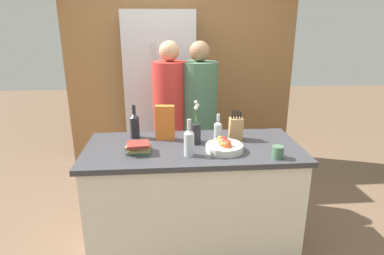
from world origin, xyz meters
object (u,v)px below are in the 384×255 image
(fruit_bowl, at_px, (225,146))
(book_stack, at_px, (139,148))
(knife_block, at_px, (236,128))
(bottle_wine, at_px, (218,130))
(refrigerator, at_px, (161,97))
(flower_vase, at_px, (196,131))
(cereal_box, at_px, (165,123))
(bottle_vinegar, at_px, (189,142))
(coffee_mug, at_px, (278,152))
(bottle_oil, at_px, (135,125))
(person_in_blue, at_px, (199,116))
(person_at_sink, at_px, (171,116))

(fruit_bowl, relative_size, book_stack, 1.48)
(knife_block, relative_size, bottle_wine, 1.16)
(refrigerator, height_order, bottle_wine, refrigerator)
(book_stack, bearing_deg, flower_vase, 19.02)
(cereal_box, bearing_deg, bottle_vinegar, -64.63)
(flower_vase, distance_m, bottle_wine, 0.20)
(coffee_mug, distance_m, bottle_oil, 1.15)
(cereal_box, bearing_deg, fruit_bowl, -33.58)
(person_in_blue, bearing_deg, bottle_vinegar, -110.75)
(coffee_mug, bearing_deg, person_at_sink, 125.54)
(book_stack, distance_m, bottle_oil, 0.34)
(flower_vase, relative_size, cereal_box, 1.24)
(flower_vase, height_order, bottle_oil, flower_vase)
(person_at_sink, bearing_deg, cereal_box, -96.08)
(person_at_sink, bearing_deg, fruit_bowl, -66.86)
(fruit_bowl, distance_m, bottle_oil, 0.77)
(coffee_mug, height_order, person_at_sink, person_at_sink)
(knife_block, height_order, bottle_oil, bottle_oil)
(refrigerator, relative_size, person_in_blue, 1.18)
(flower_vase, bearing_deg, refrigerator, 101.74)
(knife_block, height_order, coffee_mug, knife_block)
(refrigerator, relative_size, knife_block, 7.60)
(flower_vase, distance_m, book_stack, 0.46)
(fruit_bowl, height_order, flower_vase, flower_vase)
(fruit_bowl, xyz_separation_m, cereal_box, (-0.44, 0.29, 0.10))
(coffee_mug, height_order, bottle_wine, bottle_wine)
(refrigerator, height_order, cereal_box, refrigerator)
(person_in_blue, bearing_deg, bottle_wine, -92.08)
(fruit_bowl, xyz_separation_m, person_at_sink, (-0.38, 0.87, -0.00))
(refrigerator, distance_m, bottle_oil, 1.23)
(book_stack, xyz_separation_m, bottle_wine, (0.62, 0.22, 0.05))
(cereal_box, bearing_deg, coffee_mug, -29.78)
(refrigerator, relative_size, flower_vase, 5.53)
(knife_block, height_order, bottle_wine, knife_block)
(bottle_wine, xyz_separation_m, person_in_blue, (-0.09, 0.61, -0.06))
(book_stack, xyz_separation_m, person_in_blue, (0.53, 0.83, -0.01))
(knife_block, distance_m, book_stack, 0.80)
(bottle_oil, relative_size, bottle_wine, 1.28)
(bottle_vinegar, bearing_deg, person_in_blue, 79.67)
(coffee_mug, xyz_separation_m, person_at_sink, (-0.73, 1.02, -0.01))
(refrigerator, relative_size, bottle_wine, 8.84)
(cereal_box, height_order, person_in_blue, person_in_blue)
(book_stack, height_order, bottle_wine, bottle_wine)
(cereal_box, relative_size, coffee_mug, 2.39)
(flower_vase, xyz_separation_m, book_stack, (-0.43, -0.15, -0.06))
(fruit_bowl, relative_size, bottle_oil, 1.00)
(bottle_vinegar, height_order, person_in_blue, person_in_blue)
(cereal_box, distance_m, book_stack, 0.35)
(knife_block, distance_m, bottle_oil, 0.83)
(knife_block, relative_size, book_stack, 1.35)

